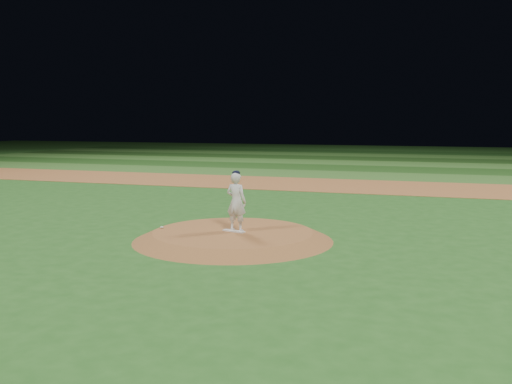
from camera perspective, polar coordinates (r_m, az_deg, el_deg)
ground at (r=15.79m, az=-2.30°, el=-4.83°), size 120.00×120.00×0.00m
infield_dirt_band at (r=29.15m, az=7.48°, el=0.69°), size 70.00×6.00×0.02m
outfield_stripe_0 at (r=34.54m, az=9.22°, el=1.67°), size 70.00×5.00×0.02m
outfield_stripe_1 at (r=39.46m, az=10.39°, el=2.33°), size 70.00×5.00×0.02m
outfield_stripe_2 at (r=44.40m, az=11.31°, el=2.85°), size 70.00×5.00×0.02m
outfield_stripe_3 at (r=49.36m, az=12.04°, el=3.26°), size 70.00×5.00×0.02m
outfield_stripe_4 at (r=54.32m, az=12.63°, el=3.59°), size 70.00×5.00×0.02m
outfield_stripe_5 at (r=59.29m, az=13.13°, el=3.87°), size 70.00×5.00×0.02m
pitchers_mound at (r=15.77m, az=-2.31°, el=-4.39°), size 5.50×5.50×0.25m
pitching_rubber at (r=15.68m, az=-2.23°, el=-3.92°), size 0.69×0.34×0.03m
rosin_bag at (r=16.37m, az=-9.40°, el=-3.50°), size 0.10×0.10×0.06m
pitcher_on_mound at (r=15.65m, az=-1.99°, el=-0.93°), size 0.65×0.49×1.68m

